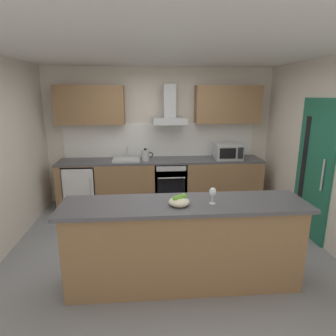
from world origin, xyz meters
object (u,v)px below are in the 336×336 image
(range_hood, at_px, (169,112))
(refrigerator, at_px, (82,186))
(fruit_bowl, at_px, (179,201))
(sink, at_px, (127,159))
(kettle, at_px, (145,155))
(microwave, at_px, (228,151))
(wine_glass, at_px, (213,193))
(oven, at_px, (170,182))

(range_hood, bearing_deg, refrigerator, -175.47)
(refrigerator, distance_m, fruit_bowl, 2.99)
(sink, xyz_separation_m, kettle, (0.35, -0.04, 0.08))
(microwave, distance_m, kettle, 1.57)
(microwave, distance_m, range_hood, 1.34)
(sink, bearing_deg, wine_glass, -67.31)
(refrigerator, height_order, fruit_bowl, fruit_bowl)
(range_hood, distance_m, wine_glass, 2.70)
(oven, xyz_separation_m, microwave, (1.11, -0.03, 0.59))
(range_hood, relative_size, fruit_bowl, 3.27)
(refrigerator, height_order, kettle, kettle)
(sink, bearing_deg, range_hood, 8.32)
(sink, bearing_deg, microwave, -1.16)
(sink, distance_m, fruit_bowl, 2.59)
(fruit_bowl, bearing_deg, wine_glass, 1.56)
(oven, bearing_deg, fruit_bowl, -92.76)
(kettle, relative_size, wine_glass, 1.62)
(refrigerator, relative_size, microwave, 1.70)
(sink, distance_m, range_hood, 1.19)
(oven, xyz_separation_m, kettle, (-0.46, -0.03, 0.55))
(fruit_bowl, bearing_deg, microwave, 63.50)
(oven, bearing_deg, wine_glass, -84.72)
(microwave, xyz_separation_m, wine_glass, (-0.88, -2.45, 0.06))
(microwave, height_order, fruit_bowl, microwave)
(wine_glass, bearing_deg, range_hood, 95.02)
(refrigerator, bearing_deg, sink, 0.92)
(oven, relative_size, sink, 1.60)
(sink, xyz_separation_m, fruit_bowl, (0.69, -2.50, 0.10))
(kettle, bearing_deg, sink, 172.75)
(microwave, height_order, wine_glass, microwave)
(oven, height_order, wine_glass, wine_glass)
(wine_glass, bearing_deg, fruit_bowl, -178.44)
(refrigerator, bearing_deg, microwave, -0.52)
(oven, distance_m, kettle, 0.71)
(range_hood, bearing_deg, microwave, -8.11)
(refrigerator, xyz_separation_m, kettle, (1.21, -0.03, 0.58))
(microwave, height_order, kettle, microwave)
(sink, height_order, wine_glass, sink)
(sink, height_order, kettle, sink)
(fruit_bowl, bearing_deg, sink, 105.47)
(range_hood, distance_m, fruit_bowl, 2.73)
(sink, height_order, fruit_bowl, sink)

